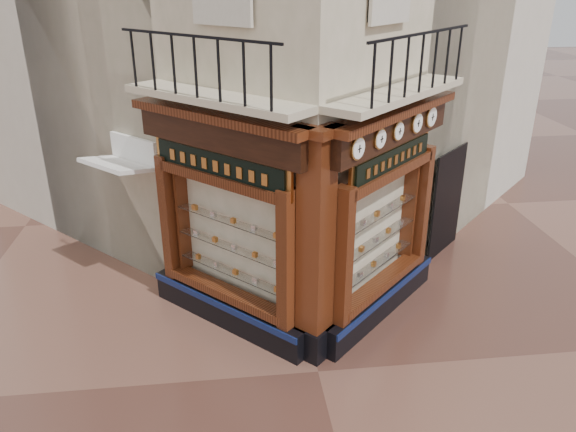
{
  "coord_description": "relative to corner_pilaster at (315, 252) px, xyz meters",
  "views": [
    {
      "loc": [
        -1.36,
        -7.27,
        6.0
      ],
      "look_at": [
        -0.26,
        2.0,
        1.92
      ],
      "focal_mm": 35.0,
      "sensor_mm": 36.0,
      "label": 1
    }
  ],
  "objects": [
    {
      "name": "awning",
      "position": [
        -3.43,
        2.72,
        -1.95
      ],
      "size": [
        1.51,
        1.51,
        0.22
      ],
      "primitive_type": null,
      "rotation": [
        0.18,
        0.0,
        2.36
      ],
      "color": "white",
      "rests_on": "ground"
    },
    {
      "name": "clock_a",
      "position": [
        0.59,
        -0.01,
        1.67
      ],
      "size": [
        0.29,
        0.29,
        0.36
      ],
      "rotation": [
        0.0,
        0.0,
        0.79
      ],
      "color": "#AA7D38",
      "rests_on": "ground"
    },
    {
      "name": "corner_pilaster",
      "position": [
        0.0,
        0.0,
        0.0
      ],
      "size": [
        0.85,
        0.85,
        3.98
      ],
      "rotation": [
        0.0,
        0.0,
        0.79
      ],
      "color": "black",
      "rests_on": "ground"
    },
    {
      "name": "shopfront_right",
      "position": [
        1.41,
        1.07,
        0.03
      ],
      "size": [
        2.86,
        2.86,
        3.98
      ],
      "rotation": [
        0.0,
        0.0,
        0.79
      ],
      "color": "black",
      "rests_on": "ground"
    },
    {
      "name": "balcony",
      "position": [
        0.0,
        0.99,
        2.27
      ],
      "size": [
        5.94,
        2.97,
        1.03
      ],
      "color": "beige",
      "rests_on": "ground"
    },
    {
      "name": "clock_d",
      "position": [
        1.95,
        1.34,
        1.67
      ],
      "size": [
        0.3,
        0.3,
        0.37
      ],
      "rotation": [
        0.0,
        0.0,
        0.79
      ],
      "color": "#AA7D38",
      "rests_on": "ground"
    },
    {
      "name": "signboard_left",
      "position": [
        -1.46,
        1.01,
        1.15
      ],
      "size": [
        2.19,
        2.19,
        0.59
      ],
      "rotation": [
        0.0,
        0.0,
        2.36
      ],
      "color": "#C37F39",
      "rests_on": "ground"
    },
    {
      "name": "signboard_right",
      "position": [
        1.46,
        1.01,
        1.15
      ],
      "size": [
        1.9,
        1.9,
        0.51
      ],
      "rotation": [
        0.0,
        0.0,
        0.79
      ],
      "color": "#C37F39",
      "rests_on": "ground"
    },
    {
      "name": "shopfront_left",
      "position": [
        -1.41,
        1.07,
        0.03
      ],
      "size": [
        2.86,
        2.86,
        3.98
      ],
      "rotation": [
        0.0,
        0.0,
        2.36
      ],
      "color": "black",
      "rests_on": "ground"
    },
    {
      "name": "clock_c",
      "position": [
        1.47,
        0.87,
        1.67
      ],
      "size": [
        0.27,
        0.27,
        0.33
      ],
      "rotation": [
        0.0,
        0.0,
        0.79
      ],
      "color": "#AA7D38",
      "rests_on": "ground"
    },
    {
      "name": "ground",
      "position": [
        0.0,
        -0.5,
        -1.95
      ],
      "size": [
        80.0,
        80.0,
        0.0
      ],
      "primitive_type": "plane",
      "color": "#4D2D24",
      "rests_on": "ground"
    },
    {
      "name": "clock_e",
      "position": [
        2.34,
        1.74,
        1.67
      ],
      "size": [
        0.31,
        0.31,
        0.39
      ],
      "rotation": [
        0.0,
        0.0,
        0.79
      ],
      "color": "#AA7D38",
      "rests_on": "ground"
    },
    {
      "name": "clock_b",
      "position": [
        1.05,
        0.45,
        1.67
      ],
      "size": [
        0.27,
        0.27,
        0.33
      ],
      "rotation": [
        0.0,
        0.0,
        0.79
      ],
      "color": "#AA7D38",
      "rests_on": "ground"
    }
  ]
}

